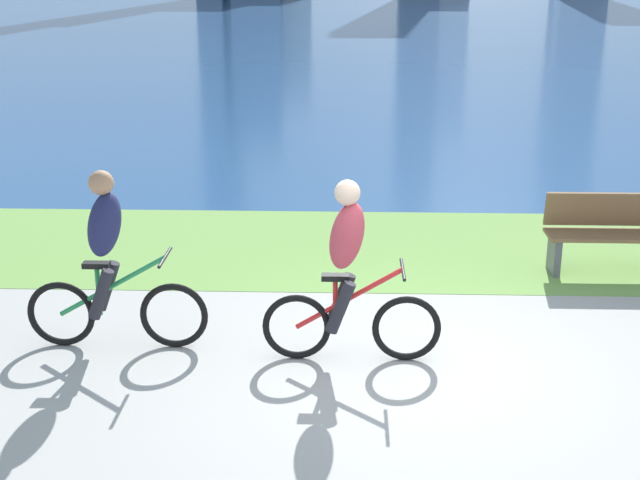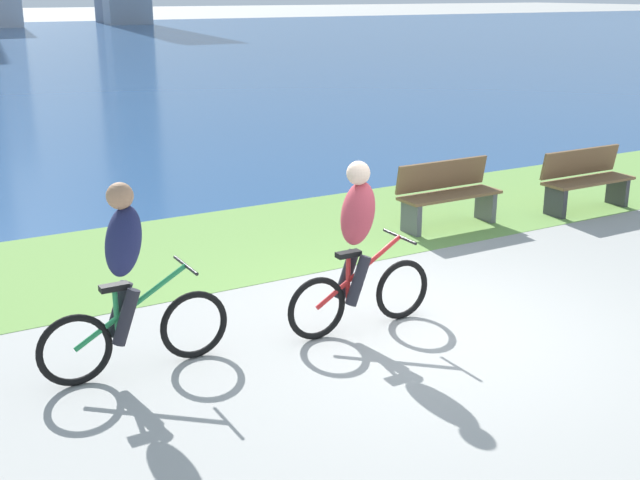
{
  "view_description": "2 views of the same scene",
  "coord_description": "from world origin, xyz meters",
  "px_view_note": "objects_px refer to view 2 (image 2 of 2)",
  "views": [
    {
      "loc": [
        -0.57,
        -6.67,
        3.42
      ],
      "look_at": [
        -0.81,
        0.4,
        1.09
      ],
      "focal_mm": 48.29,
      "sensor_mm": 36.0,
      "label": 1
    },
    {
      "loc": [
        -4.48,
        -5.69,
        3.13
      ],
      "look_at": [
        -0.77,
        0.66,
        0.84
      ],
      "focal_mm": 45.11,
      "sensor_mm": 36.0,
      "label": 2
    }
  ],
  "objects_px": {
    "cyclist_lead": "(358,247)",
    "bench_far_along_path": "(586,180)",
    "bench_near_path": "(447,194)",
    "cyclist_trailing": "(128,280)"
  },
  "relations": [
    {
      "from": "cyclist_trailing",
      "to": "bench_near_path",
      "type": "relative_size",
      "value": 1.11
    },
    {
      "from": "cyclist_lead",
      "to": "bench_near_path",
      "type": "height_order",
      "value": "cyclist_lead"
    },
    {
      "from": "bench_near_path",
      "to": "bench_far_along_path",
      "type": "relative_size",
      "value": 1.0
    },
    {
      "from": "bench_near_path",
      "to": "bench_far_along_path",
      "type": "xyz_separation_m",
      "value": [
        2.31,
        -0.35,
        0.0
      ]
    },
    {
      "from": "cyclist_lead",
      "to": "bench_far_along_path",
      "type": "bearing_deg",
      "value": 20.86
    },
    {
      "from": "cyclist_lead",
      "to": "bench_near_path",
      "type": "xyz_separation_m",
      "value": [
        2.99,
        2.36,
        -0.38
      ]
    },
    {
      "from": "cyclist_trailing",
      "to": "bench_near_path",
      "type": "xyz_separation_m",
      "value": [
        5.13,
        2.17,
        -0.38
      ]
    },
    {
      "from": "bench_far_along_path",
      "to": "cyclist_lead",
      "type": "bearing_deg",
      "value": -159.14
    },
    {
      "from": "cyclist_lead",
      "to": "cyclist_trailing",
      "type": "height_order",
      "value": "cyclist_trailing"
    },
    {
      "from": "cyclist_trailing",
      "to": "bench_far_along_path",
      "type": "bearing_deg",
      "value": 13.75
    }
  ]
}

